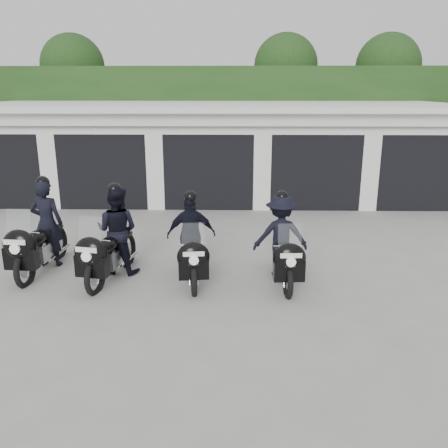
{
  "coord_description": "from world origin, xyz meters",
  "views": [
    {
      "loc": [
        0.74,
        -8.11,
        3.49
      ],
      "look_at": [
        0.56,
        0.31,
        1.05
      ],
      "focal_mm": 38.0,
      "sensor_mm": 36.0,
      "label": 1
    }
  ],
  "objects_px": {
    "police_bike_c": "(192,241)",
    "police_bike_b": "(113,237)",
    "police_bike_d": "(282,242)",
    "police_bike_a": "(41,234)"
  },
  "relations": [
    {
      "from": "police_bike_c",
      "to": "police_bike_d",
      "type": "xyz_separation_m",
      "value": [
        1.68,
        -0.04,
        0.01
      ]
    },
    {
      "from": "police_bike_a",
      "to": "police_bike_d",
      "type": "distance_m",
      "value": 4.65
    },
    {
      "from": "police_bike_b",
      "to": "police_bike_c",
      "type": "height_order",
      "value": "police_bike_b"
    },
    {
      "from": "police_bike_b",
      "to": "police_bike_d",
      "type": "relative_size",
      "value": 1.06
    },
    {
      "from": "police_bike_c",
      "to": "police_bike_d",
      "type": "relative_size",
      "value": 0.99
    },
    {
      "from": "police_bike_a",
      "to": "police_bike_b",
      "type": "distance_m",
      "value": 1.49
    },
    {
      "from": "police_bike_c",
      "to": "police_bike_b",
      "type": "bearing_deg",
      "value": 171.07
    },
    {
      "from": "police_bike_a",
      "to": "police_bike_b",
      "type": "height_order",
      "value": "police_bike_a"
    },
    {
      "from": "police_bike_b",
      "to": "police_bike_c",
      "type": "distance_m",
      "value": 1.49
    },
    {
      "from": "police_bike_a",
      "to": "police_bike_d",
      "type": "bearing_deg",
      "value": -0.1
    }
  ]
}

